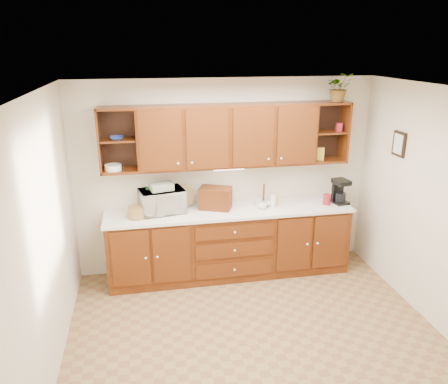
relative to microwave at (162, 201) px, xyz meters
name	(u,v)px	position (x,y,z in m)	size (l,w,h in m)	color
floor	(256,338)	(0.87, -1.51, -1.09)	(4.00, 4.00, 0.00)	olive
ceiling	(263,91)	(0.87, -1.51, 1.51)	(4.00, 4.00, 0.00)	white
back_wall	(225,177)	(0.87, 0.24, 0.21)	(4.00, 4.00, 0.00)	beige
left_wall	(44,243)	(-1.13, -1.51, 0.21)	(3.50, 3.50, 0.00)	beige
right_wall	(442,213)	(2.87, -1.51, 0.21)	(3.50, 3.50, 0.00)	beige
base_cabinets	(230,243)	(0.87, -0.06, -0.64)	(3.20, 0.60, 0.90)	#3C1806
countertop	(230,211)	(0.87, -0.07, -0.17)	(3.24, 0.64, 0.04)	white
upper_cabinets	(229,135)	(0.88, 0.08, 0.80)	(3.20, 0.33, 0.80)	#3C1806
undercabinet_light	(229,169)	(0.87, 0.02, 0.38)	(0.40, 0.05, 0.03)	white
framed_picture	(399,144)	(2.85, -0.61, 0.76)	(0.03, 0.24, 0.30)	black
wicker_basket	(137,212)	(-0.32, -0.14, -0.08)	(0.23, 0.23, 0.15)	olive
microwave	(162,201)	(0.00, 0.00, 0.00)	(0.55, 0.37, 0.31)	beige
towel_stack	(161,186)	(0.00, 0.00, 0.19)	(0.28, 0.21, 0.08)	tan
wine_bottle	(149,200)	(-0.16, 0.05, 0.01)	(0.08, 0.08, 0.32)	black
woven_tray	(183,207)	(0.28, 0.12, -0.14)	(0.31, 0.31, 0.02)	olive
bread_box	(215,198)	(0.70, 0.01, -0.01)	(0.41, 0.26, 0.29)	#3C1806
mug_tree	(263,203)	(1.33, -0.05, -0.10)	(0.26, 0.27, 0.32)	#3C1806
canister_red	(327,199)	(2.20, -0.13, -0.08)	(0.10, 0.10, 0.15)	maroon
canister_white	(273,201)	(1.45, -0.09, -0.07)	(0.07, 0.07, 0.17)	white
canister_yellow	(274,201)	(1.49, -0.02, -0.09)	(0.09, 0.09, 0.12)	gold
coffee_maker	(340,191)	(2.39, -0.09, 0.01)	(0.21, 0.26, 0.33)	black
bowl_stack	(117,138)	(-0.50, 0.04, 0.83)	(0.17, 0.17, 0.04)	navy
plate_stack	(113,167)	(-0.58, 0.05, 0.46)	(0.20, 0.20, 0.07)	white
pantry_box_yellow	(321,154)	(2.14, 0.05, 0.51)	(0.09, 0.07, 0.17)	gold
pantry_box_red	(339,127)	(2.37, 0.04, 0.86)	(0.07, 0.07, 0.11)	maroon
potted_plant	(339,87)	(2.31, 0.02, 1.38)	(0.33, 0.29, 0.37)	#999999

